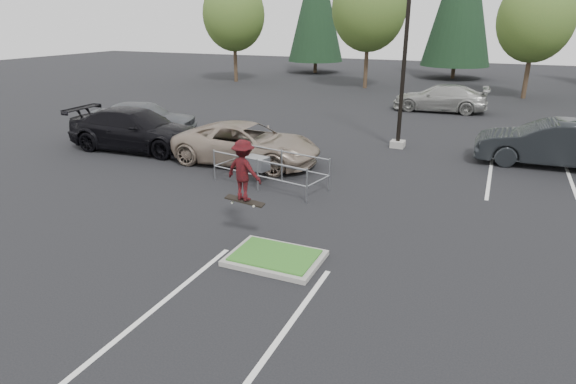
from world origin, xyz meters
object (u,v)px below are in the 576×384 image
at_px(decid_a, 234,17).
at_px(cart_corral, 260,164).
at_px(car_l_tan, 247,144).
at_px(car_l_grey, 143,118).
at_px(decid_c, 535,22).
at_px(car_r_charc, 550,143).
at_px(car_far_silver, 440,98).
at_px(decid_b, 369,11).
at_px(skateboarder, 244,171).
at_px(light_pole, 406,42).
at_px(car_l_black, 136,129).
at_px(conif_a, 316,1).

xyz_separation_m(decid_a, cart_corral, (15.07, -25.00, -4.87)).
bearing_deg(car_l_tan, car_l_grey, 70.23).
distance_m(decid_a, car_l_grey, 22.27).
xyz_separation_m(decid_a, decid_c, (24.00, -0.20, -0.33)).
distance_m(decid_c, car_r_charc, 18.85).
bearing_deg(car_far_silver, decid_b, -143.84).
distance_m(decid_a, car_l_tan, 27.13).
bearing_deg(cart_corral, car_r_charc, 45.94).
bearing_deg(decid_b, car_r_charc, -56.69).
distance_m(decid_c, car_l_grey, 27.36).
relative_size(decid_a, car_l_tan, 1.52).
bearing_deg(skateboarder, cart_corral, -57.74).
relative_size(light_pole, decid_c, 1.21).
distance_m(light_pole, decid_c, 18.67).
bearing_deg(car_l_black, light_pole, -68.09).
distance_m(decid_a, car_far_silver, 21.23).
bearing_deg(skateboarder, decid_a, -50.03).
bearing_deg(car_far_silver, light_pole, -6.68).
bearing_deg(car_far_silver, car_l_black, -39.88).
height_order(skateboarder, car_far_silver, skateboarder).
relative_size(car_l_tan, car_l_grey, 1.14).
bearing_deg(decid_b, skateboarder, -80.83).
bearing_deg(car_l_tan, car_r_charc, -69.61).
height_order(decid_a, car_l_grey, decid_a).
height_order(conif_a, car_l_black, conif_a).
xyz_separation_m(light_pole, car_r_charc, (6.00, -0.50, -3.66)).
bearing_deg(light_pole, car_l_black, -154.54).
xyz_separation_m(decid_b, car_l_grey, (-5.49, -21.27, -5.17)).
xyz_separation_m(car_l_tan, car_l_grey, (-7.00, 2.26, 0.06)).
xyz_separation_m(skateboarder, car_l_tan, (-3.30, 6.25, -1.09)).
xyz_separation_m(skateboarder, car_far_silver, (2.26, 21.25, -1.08)).
xyz_separation_m(car_r_charc, car_far_silver, (-5.44, 10.50, -0.08)).
height_order(car_l_tan, car_r_charc, car_r_charc).
xyz_separation_m(conif_a, skateboarder, (12.80, -39.25, -5.19)).
bearing_deg(decid_c, car_far_silver, -122.19).
bearing_deg(car_far_silver, decid_c, 144.33).
bearing_deg(car_l_tan, car_l_black, 88.14).
distance_m(decid_a, decid_c, 24.00).
xyz_separation_m(decid_c, car_l_black, (-15.99, -22.83, -4.35)).
bearing_deg(skateboarder, car_l_black, -25.27).
distance_m(car_l_black, car_far_silver, 18.64).
height_order(car_l_grey, car_far_silver, car_l_grey).
bearing_deg(cart_corral, conif_a, 119.08).
height_order(decid_a, skateboarder, decid_a).
bearing_deg(decid_b, decid_c, -3.34).
height_order(light_pole, car_far_silver, light_pole).
xyz_separation_m(car_l_grey, car_r_charc, (18.00, 2.24, 0.03)).
distance_m(conif_a, cart_corral, 37.23).
xyz_separation_m(decid_b, decid_c, (12.00, -0.70, -0.79)).
bearing_deg(car_r_charc, car_l_tan, -70.38).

